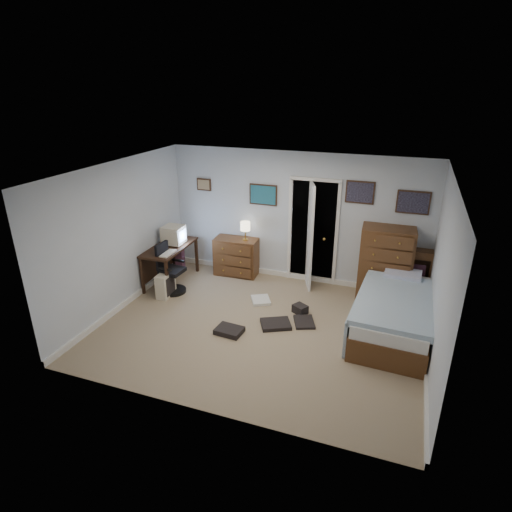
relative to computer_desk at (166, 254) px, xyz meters
The scene contains 15 objects.
floor 2.56m from the computer_desk, 23.56° to the right, with size 5.00×4.00×0.02m, color gray.
computer_desk is the anchor object (origin of this frame).
crt_monitor 0.40m from the computer_desk, 53.86° to the left, with size 0.40×0.37×0.36m.
keyboard 0.48m from the computer_desk, 52.25° to the right, with size 0.15×0.40×0.02m, color beige.
pc_tower 0.71m from the computer_desk, 62.03° to the right, with size 0.22×0.42×0.45m.
office_chair 0.51m from the computer_desk, 51.90° to the right, with size 0.49×0.49×0.95m.
media_stack 0.59m from the computer_desk, 93.16° to the left, with size 0.15×0.15×0.76m, color maroon.
low_dresser 1.40m from the computer_desk, 34.16° to the left, with size 0.86×0.43×0.76m, color #57321B.
table_lamp 1.62m from the computer_desk, 30.01° to the left, with size 0.20×0.20×0.37m.
doorway 2.96m from the computer_desk, 25.78° to the left, with size 0.96×1.12×2.05m.
tall_dresser 4.09m from the computer_desk, 10.60° to the left, with size 0.90×0.53×1.33m, color #57321B.
headboard_bookcase 4.36m from the computer_desk, 11.42° to the left, with size 1.05×0.29×0.94m.
bed 4.30m from the computer_desk, ahead, with size 1.25×2.19×0.70m.
wall_posters 3.24m from the computer_desk, 18.91° to the left, with size 4.38×0.04×0.60m.
floor_clutter 2.53m from the computer_desk, 18.07° to the right, with size 1.48×1.55×0.14m.
Camera 1 is at (1.93, -5.58, 3.68)m, focal length 30.00 mm.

